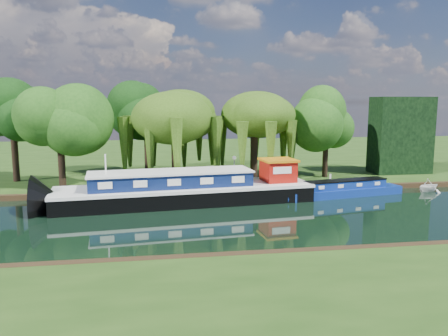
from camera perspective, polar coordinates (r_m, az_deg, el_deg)
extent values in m
plane|color=black|center=(30.45, 3.90, -6.44)|extent=(120.00, 120.00, 0.00)
cube|color=#1D3B10|center=(63.48, -2.84, 1.64)|extent=(120.00, 52.00, 0.45)
cube|color=black|center=(34.65, -5.05, -3.75)|extent=(20.36, 6.48, 1.33)
cube|color=silver|center=(34.50, -5.06, -2.49)|extent=(20.47, 6.58, 0.24)
cube|color=#0E1C4B|center=(34.21, -6.91, -1.49)|extent=(12.67, 4.46, 1.06)
cube|color=silver|center=(34.11, -6.93, -0.50)|extent=(12.91, 4.70, 0.13)
cube|color=maroon|center=(36.42, 7.07, -0.39)|extent=(2.68, 2.68, 1.67)
cube|color=#C3750D|center=(36.28, 7.10, 1.05)|extent=(2.99, 2.99, 0.18)
cylinder|color=silver|center=(33.78, -15.18, -0.47)|extent=(0.11, 0.11, 2.67)
cube|color=navy|center=(38.44, 15.54, -3.13)|extent=(10.60, 3.65, 0.78)
cube|color=navy|center=(38.30, 15.58, -2.08)|extent=(7.43, 2.64, 0.65)
cube|color=black|center=(38.24, 15.60, -1.54)|extent=(7.54, 2.74, 0.09)
cube|color=silver|center=(36.25, 12.63, -2.51)|extent=(0.52, 0.14, 0.28)
cube|color=silver|center=(37.24, 15.02, -2.31)|extent=(0.52, 0.14, 0.28)
cube|color=silver|center=(38.30, 17.28, -2.11)|extent=(0.52, 0.14, 0.28)
cube|color=silver|center=(39.41, 19.42, -1.91)|extent=(0.52, 0.14, 0.28)
imported|color=maroon|center=(36.65, -17.37, -4.24)|extent=(3.39, 2.48, 0.69)
imported|color=silver|center=(43.07, 25.14, -2.79)|extent=(3.02, 2.82, 1.29)
cylinder|color=black|center=(41.35, -6.39, 1.57)|extent=(0.63, 0.63, 4.85)
ellipsoid|color=#2C4C10|center=(41.07, -6.47, 6.42)|extent=(6.77, 6.77, 4.37)
cylinder|color=black|center=(41.90, 3.93, 1.52)|extent=(0.65, 0.65, 4.59)
ellipsoid|color=#2C4C10|center=(41.62, 3.98, 6.05)|extent=(6.27, 6.27, 4.05)
cylinder|color=black|center=(40.37, -20.52, 2.18)|extent=(0.66, 0.66, 6.62)
ellipsoid|color=#1D4C13|center=(40.18, -20.73, 6.02)|extent=(5.42, 5.42, 5.42)
cylinder|color=black|center=(45.60, -25.69, 2.62)|extent=(0.58, 0.58, 6.73)
ellipsoid|color=black|center=(45.44, -25.92, 6.07)|extent=(5.18, 5.18, 5.18)
cylinder|color=black|center=(47.23, -10.02, 3.50)|extent=(0.62, 0.62, 6.73)
ellipsoid|color=black|center=(47.07, -10.10, 6.84)|extent=(5.38, 5.38, 5.38)
cylinder|color=black|center=(44.76, 13.13, 2.63)|extent=(0.58, 0.58, 5.94)
ellipsoid|color=#1D4C13|center=(44.58, 13.23, 5.74)|extent=(4.75, 4.75, 4.75)
cube|color=black|center=(49.85, 22.08, 4.00)|extent=(6.00, 3.00, 8.00)
cylinder|color=silver|center=(40.31, 1.34, -0.46)|extent=(0.10, 0.10, 2.20)
sphere|color=white|center=(40.13, 1.35, 1.34)|extent=(0.36, 0.36, 0.36)
cylinder|color=silver|center=(37.89, -13.93, -2.22)|extent=(0.16, 0.16, 1.00)
cylinder|color=silver|center=(37.81, -4.83, -2.02)|extent=(0.16, 0.16, 1.00)
cylinder|color=silver|center=(38.91, 5.51, -1.72)|extent=(0.16, 0.16, 1.00)
cylinder|color=silver|center=(40.79, 13.71, -1.45)|extent=(0.16, 0.16, 1.00)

